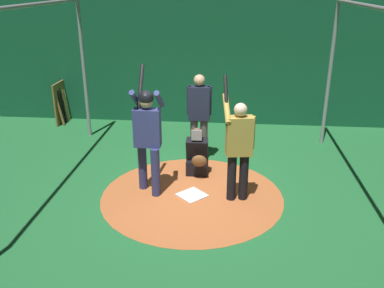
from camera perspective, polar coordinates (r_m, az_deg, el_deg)
The scene contains 10 objects.
ground_plane at distance 7.15m, azimuth 0.00°, elevation -7.10°, with size 27.17×27.17×0.00m, color #216633.
dirt_circle at distance 7.15m, azimuth 0.00°, elevation -7.07°, with size 3.10×3.10×0.01m, color #B76033.
home_plate at distance 7.15m, azimuth 0.00°, elevation -7.01°, with size 0.42×0.42×0.01m, color white.
batter at distance 6.89m, azimuth -6.16°, elevation 1.70°, with size 0.68×0.49×2.14m.
catcher at distance 7.78m, azimuth 0.74°, elevation -1.68°, with size 0.58×0.40×0.92m.
umpire at distance 8.23m, azimuth 0.98°, elevation 4.32°, with size 0.22×0.49×1.75m.
visitor at distance 6.69m, azimuth 6.43°, elevation -0.16°, with size 0.55×0.54×2.04m.
back_wall at distance 10.42m, azimuth 2.10°, elevation 12.52°, with size 0.22×11.17×3.56m.
cage_frame at distance 6.40m, azimuth 0.00°, elevation 10.05°, with size 5.57×5.47×3.09m.
bat_rack at distance 11.29m, azimuth -17.22°, elevation 5.51°, with size 1.06×0.21×1.05m.
Camera 1 is at (6.25, 0.58, 3.43)m, focal length 38.80 mm.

